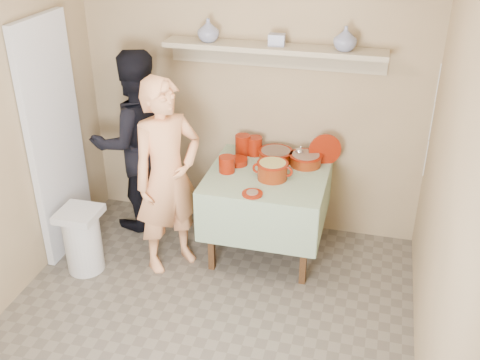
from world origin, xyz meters
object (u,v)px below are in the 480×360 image
(person_cook, at_px, (168,177))
(cazuela_rice, at_px, (272,169))
(person_helper, at_px, (137,142))
(serving_table, at_px, (268,185))
(trash_bin, at_px, (83,240))

(person_cook, distance_m, cazuela_rice, 0.83)
(person_helper, bearing_deg, serving_table, 132.96)
(person_cook, bearing_deg, cazuela_rice, -30.69)
(person_cook, bearing_deg, serving_table, -23.21)
(serving_table, relative_size, cazuela_rice, 2.95)
(person_cook, xyz_separation_m, trash_bin, (-0.67, -0.27, -0.53))
(person_cook, relative_size, trash_bin, 2.90)
(person_cook, relative_size, person_helper, 0.98)
(serving_table, bearing_deg, cazuela_rice, -59.85)
(person_cook, relative_size, serving_table, 1.67)
(trash_bin, bearing_deg, person_helper, 78.12)
(person_cook, xyz_separation_m, cazuela_rice, (0.78, 0.28, 0.03))
(person_cook, xyz_separation_m, person_helper, (-0.50, 0.53, 0.02))
(person_cook, height_order, serving_table, person_cook)
(person_helper, bearing_deg, trash_bin, 38.64)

